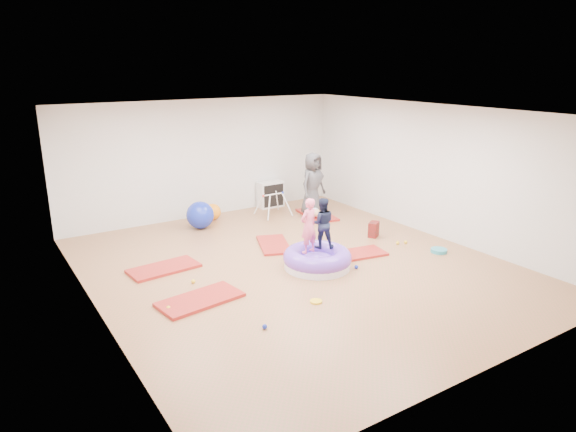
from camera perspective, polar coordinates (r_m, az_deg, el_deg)
room at (r=9.03m, az=1.03°, el=2.58°), size 7.01×8.01×2.81m
gym_mat_front_left at (r=8.27m, az=-9.73°, el=-9.14°), size 1.39×0.83×0.05m
gym_mat_mid_left at (r=9.60m, az=-13.63°, el=-5.67°), size 1.29×0.73×0.05m
gym_mat_center_back at (r=10.53m, az=-1.59°, el=-3.19°), size 0.94×1.27×0.05m
gym_mat_right at (r=10.11m, az=7.65°, el=-4.19°), size 1.21×0.74×0.05m
gym_mat_rear_right at (r=12.59m, az=3.24°, el=0.14°), size 0.82×1.32×0.05m
inflatable_cushion at (r=9.41m, az=3.27°, el=-4.84°), size 1.25×1.25×0.39m
child_pink at (r=9.11m, az=2.30°, el=-0.79°), size 0.41×0.31×1.01m
child_navy at (r=9.37m, az=3.80°, el=-0.50°), size 0.58×0.54×0.95m
adult_caregiver at (r=12.35m, az=2.76°, el=3.59°), size 0.85×0.67×1.52m
infant at (r=12.26m, az=2.80°, el=0.41°), size 0.40×0.41×0.24m
ball_pit_balls at (r=9.09m, az=2.32°, el=-6.41°), size 5.26×2.08×0.07m
exercise_ball_blue at (r=11.71m, az=-9.74°, el=0.11°), size 0.62×0.62×0.62m
exercise_ball_orange at (r=12.34m, az=-8.36°, el=0.46°), size 0.39×0.39×0.39m
infant_play_gym at (r=12.46m, az=-1.66°, el=1.66°), size 0.73×0.70×0.56m
cube_shelf at (r=13.29m, az=-1.94°, el=2.41°), size 0.66×0.33×0.66m
balance_disc at (r=10.59m, az=16.42°, el=-3.71°), size 0.32×0.32×0.07m
backpack at (r=11.19m, az=9.50°, el=-1.47°), size 0.33×0.29×0.32m
yellow_toy at (r=8.14m, az=3.14°, el=-9.46°), size 0.19×0.19×0.03m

